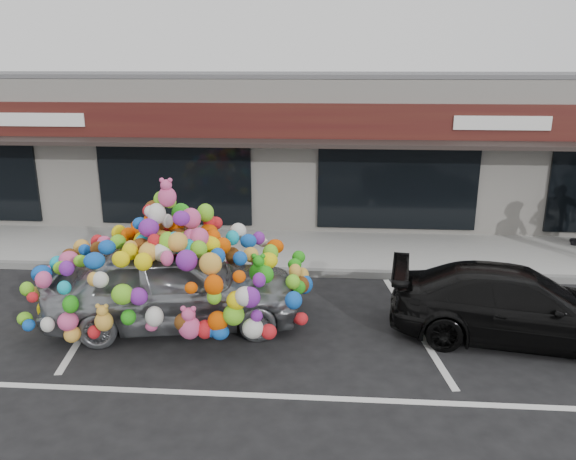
{
  "coord_description": "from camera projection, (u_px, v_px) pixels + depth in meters",
  "views": [
    {
      "loc": [
        1.19,
        -9.29,
        4.58
      ],
      "look_at": [
        0.4,
        1.4,
        1.39
      ],
      "focal_mm": 35.0,
      "sensor_mm": 36.0,
      "label": 1
    }
  ],
  "objects": [
    {
      "name": "ground",
      "position": [
        261.0,
        324.0,
        10.27
      ],
      "size": [
        90.0,
        90.0,
        0.0
      ],
      "primitive_type": "plane",
      "color": "black",
      "rests_on": "ground"
    },
    {
      "name": "shop_building",
      "position": [
        292.0,
        143.0,
        17.73
      ],
      "size": [
        24.0,
        7.2,
        4.31
      ],
      "color": "silver",
      "rests_on": "ground"
    },
    {
      "name": "sidewalk",
      "position": [
        280.0,
        251.0,
        14.08
      ],
      "size": [
        26.0,
        3.0,
        0.15
      ],
      "primitive_type": "cube",
      "color": "#999893",
      "rests_on": "ground"
    },
    {
      "name": "kerb",
      "position": [
        274.0,
        272.0,
        12.64
      ],
      "size": [
        26.0,
        0.18,
        0.16
      ],
      "primitive_type": "cube",
      "color": "slate",
      "rests_on": "ground"
    },
    {
      "name": "parking_stripe_left",
      "position": [
        95.0,
        314.0,
        10.69
      ],
      "size": [
        0.73,
        4.37,
        0.01
      ],
      "primitive_type": "cube",
      "rotation": [
        0.0,
        0.0,
        0.14
      ],
      "color": "silver",
      "rests_on": "ground"
    },
    {
      "name": "parking_stripe_mid",
      "position": [
        414.0,
        324.0,
        10.27
      ],
      "size": [
        0.73,
        4.37,
        0.01
      ],
      "primitive_type": "cube",
      "rotation": [
        0.0,
        0.0,
        0.14
      ],
      "color": "silver",
      "rests_on": "ground"
    },
    {
      "name": "lane_line",
      "position": [
        382.0,
        401.0,
        7.93
      ],
      "size": [
        14.0,
        0.12,
        0.01
      ],
      "primitive_type": "cube",
      "color": "silver",
      "rests_on": "ground"
    },
    {
      "name": "toy_car",
      "position": [
        174.0,
        276.0,
        10.02
      ],
      "size": [
        3.23,
        5.04,
        2.78
      ],
      "rotation": [
        0.0,
        0.0,
        1.74
      ],
      "color": "#B1B8BD",
      "rests_on": "ground"
    },
    {
      "name": "black_sedan",
      "position": [
        517.0,
        305.0,
        9.59
      ],
      "size": [
        2.32,
        4.47,
        1.24
      ],
      "primitive_type": "imported",
      "rotation": [
        0.0,
        0.0,
        1.43
      ],
      "color": "black",
      "rests_on": "ground"
    }
  ]
}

